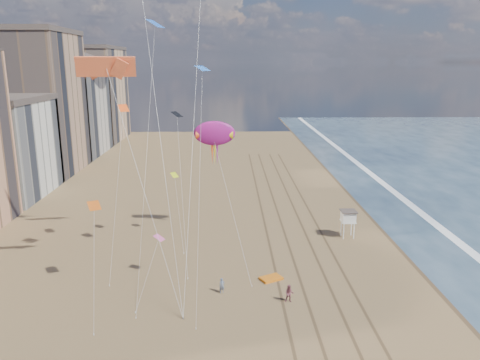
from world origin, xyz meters
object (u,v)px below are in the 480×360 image
at_px(kite_flyer_a, 222,286).
at_px(kite_flyer_b, 289,294).
at_px(lifeguard_stand, 348,217).
at_px(grounded_kite, 271,278).
at_px(show_kite, 214,134).

distance_m(kite_flyer_a, kite_flyer_b, 6.81).
relative_size(lifeguard_stand, grounded_kite, 1.62).
xyz_separation_m(show_kite, kite_flyer_a, (1.07, -17.37, -12.70)).
relative_size(lifeguard_stand, show_kite, 0.18).
bearing_deg(lifeguard_stand, grounded_kite, -132.57).
bearing_deg(kite_flyer_b, kite_flyer_a, 171.48).
height_order(lifeguard_stand, kite_flyer_b, lifeguard_stand).
relative_size(show_kite, kite_flyer_a, 13.26).
xyz_separation_m(lifeguard_stand, grounded_kite, (-11.17, -12.16, -2.69)).
bearing_deg(show_kite, lifeguard_stand, -7.78).
distance_m(lifeguard_stand, kite_flyer_a, 22.28).
bearing_deg(grounded_kite, show_kite, 85.61).
relative_size(lifeguard_stand, kite_flyer_b, 2.06).
distance_m(lifeguard_stand, kite_flyer_b, 19.77).
distance_m(lifeguard_stand, show_kite, 20.57).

